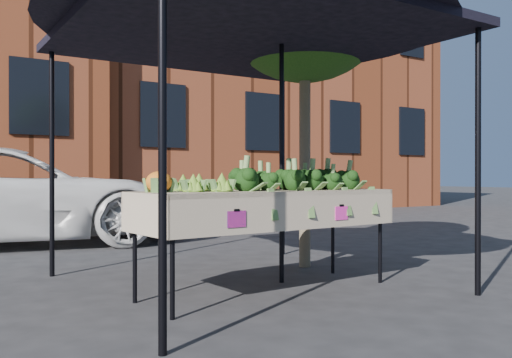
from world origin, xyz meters
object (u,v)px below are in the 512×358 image
at_px(street_tree, 305,104).
at_px(vehicle, 11,71).
at_px(table, 268,241).
at_px(canopy, 246,140).

bearing_deg(street_tree, vehicle, 122.33).
relative_size(table, canopy, 0.78).
xyz_separation_m(canopy, street_tree, (1.10, 0.52, 0.47)).
height_order(table, street_tree, street_tree).
relative_size(table, street_tree, 0.67).
height_order(canopy, street_tree, street_tree).
bearing_deg(table, street_tree, 39.01).
xyz_separation_m(table, vehicle, (-1.41, 4.84, 2.16)).
bearing_deg(canopy, vehicle, 107.46).
height_order(canopy, vehicle, vehicle).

